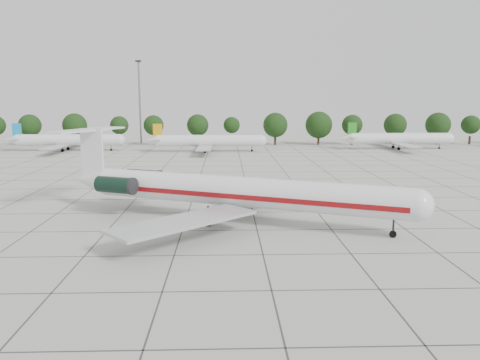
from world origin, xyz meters
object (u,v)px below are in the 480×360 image
at_px(main_airliner, 223,190).
at_px(bg_airliner_d, 399,139).
at_px(ground_crew, 365,207).
at_px(floodlight_mast, 140,97).
at_px(bg_airliner_b, 68,140).
at_px(bg_airliner_c, 209,141).

xyz_separation_m(main_airliner, bg_airliner_d, (48.48, 75.67, -0.69)).
height_order(ground_crew, floodlight_mast, floodlight_mast).
xyz_separation_m(ground_crew, bg_airliner_b, (-59.12, 71.24, 2.06)).
height_order(bg_airliner_b, bg_airliner_c, same).
bearing_deg(bg_airliner_d, ground_crew, -113.12).
xyz_separation_m(bg_airliner_b, bg_airliner_d, (90.34, 1.86, 0.00)).
xyz_separation_m(main_airliner, bg_airliner_b, (-41.86, 73.81, -0.69)).
bearing_deg(floodlight_mast, bg_airliner_c, -48.95).
xyz_separation_m(bg_airliner_b, bg_airliner_c, (37.73, -3.41, 0.00)).
bearing_deg(bg_airliner_d, bg_airliner_b, -178.82).
bearing_deg(bg_airliner_d, bg_airliner_c, -174.28).
bearing_deg(ground_crew, bg_airliner_d, -126.89).
relative_size(main_airliner, floodlight_mast, 1.64).
distance_m(bg_airliner_c, bg_airliner_d, 52.87).
height_order(main_airliner, ground_crew, main_airliner).
xyz_separation_m(bg_airliner_c, bg_airliner_d, (52.61, 5.27, 0.00)).
xyz_separation_m(main_airliner, bg_airliner_c, (-4.13, 70.40, -0.69)).
distance_m(main_airliner, bg_airliner_b, 84.85).
xyz_separation_m(ground_crew, floodlight_mast, (-43.57, 93.31, 13.44)).
distance_m(bg_airliner_b, bg_airliner_c, 37.88).
bearing_deg(bg_airliner_d, main_airliner, -122.64).
bearing_deg(main_airliner, ground_crew, 31.23).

